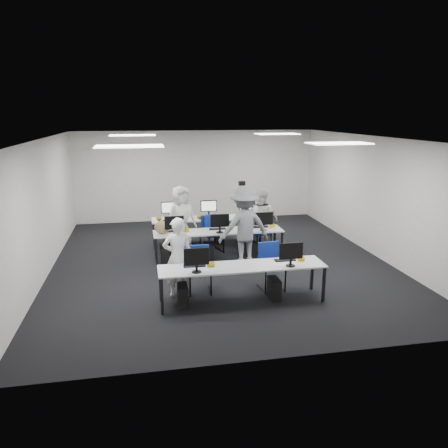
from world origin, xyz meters
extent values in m
plane|color=black|center=(0.00, 0.00, 0.00)|extent=(9.00, 9.00, 0.00)
plane|color=white|center=(0.00, 0.00, 3.00)|extent=(9.00, 9.00, 0.00)
cube|color=silver|center=(0.00, 4.50, 1.50)|extent=(8.00, 0.02, 3.00)
cube|color=silver|center=(0.00, -4.50, 1.50)|extent=(8.00, 0.02, 3.00)
cube|color=silver|center=(-4.00, 0.00, 1.50)|extent=(0.02, 9.00, 3.00)
cube|color=silver|center=(4.00, 0.00, 1.50)|extent=(0.02, 9.00, 3.00)
cube|color=white|center=(-2.00, -2.00, 2.98)|extent=(1.20, 0.60, 0.02)
cube|color=white|center=(2.00, -2.00, 2.98)|extent=(1.20, 0.60, 0.02)
cube|color=white|center=(-2.00, 2.00, 2.98)|extent=(1.20, 0.60, 0.02)
cube|color=white|center=(2.00, 2.00, 2.98)|extent=(1.20, 0.60, 0.02)
cube|color=silver|center=(0.00, -2.40, 0.71)|extent=(3.20, 0.70, 0.03)
cube|color=black|center=(-1.55, -2.70, 0.35)|extent=(0.05, 0.05, 0.70)
cube|color=black|center=(-1.55, -2.10, 0.35)|extent=(0.05, 0.05, 0.70)
cube|color=black|center=(1.55, -2.70, 0.35)|extent=(0.05, 0.05, 0.70)
cube|color=black|center=(1.55, -2.10, 0.35)|extent=(0.05, 0.05, 0.70)
cube|color=silver|center=(0.00, 0.20, 0.71)|extent=(3.20, 0.70, 0.03)
cube|color=black|center=(-1.55, -0.10, 0.35)|extent=(0.05, 0.05, 0.70)
cube|color=black|center=(-1.55, 0.50, 0.35)|extent=(0.05, 0.05, 0.70)
cube|color=black|center=(1.55, -0.10, 0.35)|extent=(0.05, 0.05, 0.70)
cube|color=black|center=(1.55, 0.50, 0.35)|extent=(0.05, 0.05, 0.70)
cube|color=silver|center=(0.00, 1.60, 0.71)|extent=(3.20, 0.70, 0.03)
cube|color=black|center=(-1.55, 1.30, 0.35)|extent=(0.05, 0.05, 0.70)
cube|color=black|center=(-1.55, 1.90, 0.35)|extent=(0.05, 0.05, 0.70)
cube|color=black|center=(1.55, 1.30, 0.35)|extent=(0.05, 0.05, 0.70)
cube|color=black|center=(1.55, 1.90, 0.35)|extent=(0.05, 0.05, 0.70)
cube|color=#0E53B6|center=(-0.90, -2.58, 1.03)|extent=(0.46, 0.04, 0.32)
cube|color=black|center=(-0.90, -2.26, 0.74)|extent=(0.42, 0.14, 0.02)
ellipsoid|color=black|center=(-0.60, -2.26, 0.75)|extent=(0.07, 0.10, 0.04)
cube|color=black|center=(-1.15, -2.40, 0.21)|extent=(0.18, 0.40, 0.42)
cube|color=white|center=(0.90, -2.58, 1.03)|extent=(0.46, 0.04, 0.32)
cube|color=black|center=(0.90, -2.26, 0.74)|extent=(0.42, 0.14, 0.02)
ellipsoid|color=black|center=(1.20, -2.26, 0.75)|extent=(0.07, 0.10, 0.04)
cube|color=black|center=(0.65, -2.40, 0.21)|extent=(0.18, 0.40, 0.42)
cube|color=white|center=(-1.10, 0.02, 1.03)|extent=(0.46, 0.04, 0.32)
cube|color=black|center=(-1.10, 0.34, 0.74)|extent=(0.42, 0.14, 0.02)
ellipsoid|color=black|center=(-0.80, 0.34, 0.75)|extent=(0.07, 0.10, 0.04)
cube|color=black|center=(-1.35, 0.20, 0.21)|extent=(0.18, 0.40, 0.42)
cube|color=white|center=(0.00, 0.02, 1.03)|extent=(0.46, 0.04, 0.32)
cube|color=black|center=(0.00, 0.34, 0.74)|extent=(0.42, 0.14, 0.02)
ellipsoid|color=black|center=(0.30, 0.34, 0.75)|extent=(0.07, 0.10, 0.04)
cube|color=black|center=(-0.25, 0.20, 0.21)|extent=(0.18, 0.40, 0.42)
cube|color=white|center=(1.10, 0.02, 1.03)|extent=(0.46, 0.04, 0.32)
cube|color=black|center=(1.10, 0.34, 0.74)|extent=(0.42, 0.14, 0.02)
ellipsoid|color=black|center=(1.40, 0.34, 0.75)|extent=(0.07, 0.10, 0.04)
cube|color=black|center=(0.85, 0.20, 0.21)|extent=(0.18, 0.40, 0.42)
cube|color=white|center=(-1.10, 1.78, 1.03)|extent=(0.46, 0.04, 0.32)
cube|color=black|center=(-1.10, 1.46, 0.74)|extent=(0.42, 0.14, 0.02)
ellipsoid|color=black|center=(-1.40, 1.46, 0.75)|extent=(0.07, 0.10, 0.04)
cube|color=black|center=(-0.85, 1.60, 0.21)|extent=(0.18, 0.40, 0.42)
cube|color=white|center=(0.00, 1.78, 1.03)|extent=(0.46, 0.04, 0.32)
cube|color=black|center=(0.00, 1.46, 0.74)|extent=(0.42, 0.14, 0.02)
ellipsoid|color=black|center=(-0.30, 1.46, 0.75)|extent=(0.07, 0.10, 0.04)
cube|color=black|center=(0.25, 1.60, 0.21)|extent=(0.18, 0.40, 0.42)
cube|color=white|center=(1.10, 1.78, 1.03)|extent=(0.46, 0.04, 0.32)
cube|color=black|center=(1.10, 1.46, 0.74)|extent=(0.42, 0.14, 0.02)
ellipsoid|color=black|center=(0.80, 1.46, 0.75)|extent=(0.07, 0.10, 0.04)
cube|color=black|center=(1.35, 1.60, 0.21)|extent=(0.18, 0.40, 0.42)
cube|color=navy|center=(-0.74, -1.78, 0.48)|extent=(0.48, 0.46, 0.06)
cube|color=navy|center=(-0.73, -1.57, 0.75)|extent=(0.44, 0.07, 0.37)
cube|color=navy|center=(0.74, -1.90, 0.49)|extent=(0.50, 0.48, 0.06)
cube|color=navy|center=(0.72, -1.69, 0.77)|extent=(0.45, 0.09, 0.38)
cube|color=navy|center=(-0.97, 0.81, 0.41)|extent=(0.46, 0.45, 0.05)
cube|color=navy|center=(-0.94, 0.99, 0.65)|extent=(0.38, 0.12, 0.32)
cube|color=navy|center=(-0.05, 0.81, 0.49)|extent=(0.58, 0.56, 0.06)
cube|color=navy|center=(-0.12, 1.02, 0.76)|extent=(0.44, 0.18, 0.38)
cube|color=navy|center=(1.19, 0.68, 0.49)|extent=(0.57, 0.56, 0.06)
cube|color=navy|center=(1.13, 0.88, 0.77)|extent=(0.45, 0.17, 0.39)
cube|color=navy|center=(-1.09, 0.96, 0.44)|extent=(0.46, 0.44, 0.06)
cube|color=navy|center=(-1.08, 0.77, 0.70)|extent=(0.41, 0.08, 0.35)
cube|color=navy|center=(-0.07, 1.13, 0.49)|extent=(0.52, 0.50, 0.06)
cube|color=navy|center=(-0.04, 0.93, 0.76)|extent=(0.45, 0.11, 0.38)
cube|color=navy|center=(1.00, 1.04, 0.50)|extent=(0.60, 0.59, 0.07)
cube|color=navy|center=(1.07, 0.83, 0.78)|extent=(0.45, 0.20, 0.39)
ellipsoid|color=#876146|center=(-1.39, 0.18, 0.89)|extent=(0.44, 0.36, 0.31)
imported|color=white|center=(-1.18, -1.90, 0.81)|extent=(0.59, 0.39, 1.61)
imported|color=white|center=(1.22, 0.78, 0.83)|extent=(0.97, 0.87, 1.66)
imported|color=white|center=(-0.84, 1.14, 0.86)|extent=(0.99, 0.84, 1.72)
imported|color=white|center=(1.32, 1.03, 0.76)|extent=(0.93, 0.49, 1.51)
imported|color=slate|center=(0.51, -0.40, 0.95)|extent=(1.32, 0.88, 1.90)
cube|color=black|center=(0.48, -0.22, 1.97)|extent=(0.16, 0.20, 0.10)
camera|label=1|loc=(-1.81, -10.06, 3.56)|focal=35.00mm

